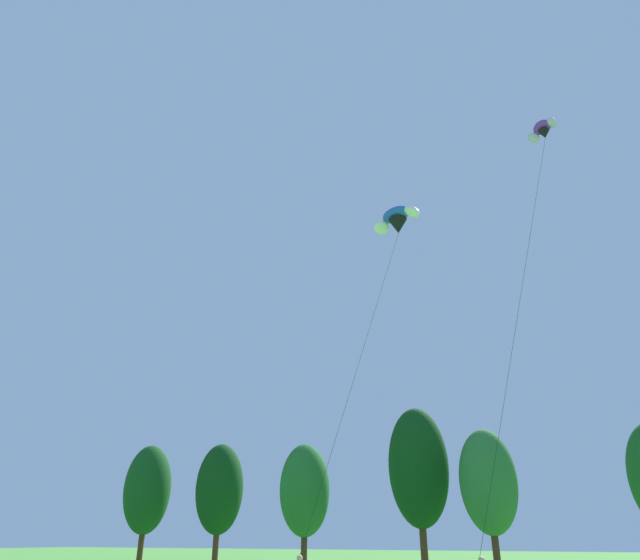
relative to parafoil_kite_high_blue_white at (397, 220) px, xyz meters
name	(u,v)px	position (x,y,z in m)	size (l,w,h in m)	color
treeline_tree_a	(147,489)	(-35.67, 20.46, -13.15)	(4.88, 4.88, 11.42)	#472D19
treeline_tree_b	(220,489)	(-27.37, 21.88, -13.26)	(4.83, 4.83, 11.23)	#472D19
treeline_tree_c	(305,490)	(-16.41, 19.74, -13.85)	(4.57, 4.57, 10.27)	#472D19
treeline_tree_d	(418,467)	(-6.51, 23.07, -11.98)	(5.41, 5.41, 13.36)	#472D19
treeline_tree_e	(488,481)	(-0.19, 21.56, -13.57)	(4.70, 4.70, 10.73)	#472D19
parafoil_kite_high_blue_white	(397,220)	(0.00, 0.00, 0.00)	(3.68, 11.02, 19.68)	blue
parafoil_kite_mid_purple	(543,131)	(9.13, 2.37, 5.40)	(5.60, 12.25, 24.93)	purple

